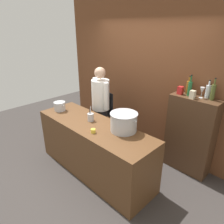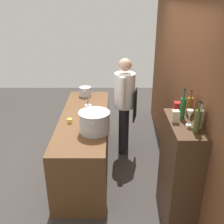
{
  "view_description": "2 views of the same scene",
  "coord_description": "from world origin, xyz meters",
  "px_view_note": "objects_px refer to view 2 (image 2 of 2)",
  "views": [
    {
      "loc": [
        2.29,
        -1.87,
        2.37
      ],
      "look_at": [
        0.16,
        0.27,
        1.08
      ],
      "focal_mm": 32.93,
      "sensor_mm": 36.0,
      "label": 1
    },
    {
      "loc": [
        3.58,
        0.42,
        2.56
      ],
      "look_at": [
        0.0,
        0.42,
        0.97
      ],
      "focal_mm": 42.41,
      "sensor_mm": 36.0,
      "label": 2
    }
  ],
  "objects_px": {
    "utensil_crock": "(88,109)",
    "wine_bottle_olive": "(197,121)",
    "spice_tin_cream": "(175,116)",
    "spice_tin_red": "(177,107)",
    "chef": "(125,100)",
    "stockpot_small": "(85,91)",
    "wine_bottle_amber": "(190,106)",
    "stockpot_large": "(94,122)",
    "butter_jar": "(70,121)",
    "wine_bottle_green": "(183,107)",
    "wine_glass_short": "(190,115)",
    "wine_bottle_clear": "(200,118)"
  },
  "relations": [
    {
      "from": "wine_bottle_amber",
      "to": "spice_tin_cream",
      "type": "height_order",
      "value": "wine_bottle_amber"
    },
    {
      "from": "wine_glass_short",
      "to": "wine_bottle_olive",
      "type": "bearing_deg",
      "value": 12.59
    },
    {
      "from": "utensil_crock",
      "to": "wine_glass_short",
      "type": "relative_size",
      "value": 1.46
    },
    {
      "from": "wine_bottle_clear",
      "to": "stockpot_small",
      "type": "bearing_deg",
      "value": -147.07
    },
    {
      "from": "spice_tin_cream",
      "to": "stockpot_small",
      "type": "bearing_deg",
      "value": -149.54
    },
    {
      "from": "chef",
      "to": "spice_tin_cream",
      "type": "relative_size",
      "value": 13.08
    },
    {
      "from": "wine_bottle_amber",
      "to": "spice_tin_red",
      "type": "relative_size",
      "value": 2.33
    },
    {
      "from": "stockpot_small",
      "to": "utensil_crock",
      "type": "xyz_separation_m",
      "value": [
        0.75,
        0.12,
        -0.01
      ]
    },
    {
      "from": "spice_tin_cream",
      "to": "spice_tin_red",
      "type": "bearing_deg",
      "value": 162.5
    },
    {
      "from": "butter_jar",
      "to": "wine_bottle_olive",
      "type": "relative_size",
      "value": 0.21
    },
    {
      "from": "utensil_crock",
      "to": "wine_bottle_olive",
      "type": "bearing_deg",
      "value": 39.74
    },
    {
      "from": "butter_jar",
      "to": "wine_bottle_clear",
      "type": "height_order",
      "value": "wine_bottle_clear"
    },
    {
      "from": "chef",
      "to": "wine_bottle_olive",
      "type": "distance_m",
      "value": 1.97
    },
    {
      "from": "wine_bottle_amber",
      "to": "spice_tin_cream",
      "type": "distance_m",
      "value": 0.26
    },
    {
      "from": "stockpot_small",
      "to": "spice_tin_red",
      "type": "xyz_separation_m",
      "value": [
        1.71,
        1.22,
        0.41
      ]
    },
    {
      "from": "butter_jar",
      "to": "wine_bottle_olive",
      "type": "distance_m",
      "value": 1.86
    },
    {
      "from": "stockpot_small",
      "to": "wine_glass_short",
      "type": "height_order",
      "value": "wine_glass_short"
    },
    {
      "from": "wine_bottle_amber",
      "to": "spice_tin_cream",
      "type": "bearing_deg",
      "value": -48.53
    },
    {
      "from": "chef",
      "to": "stockpot_small",
      "type": "bearing_deg",
      "value": 74.66
    },
    {
      "from": "wine_bottle_olive",
      "to": "wine_glass_short",
      "type": "xyz_separation_m",
      "value": [
        -0.15,
        -0.03,
        -0.01
      ]
    },
    {
      "from": "spice_tin_red",
      "to": "spice_tin_cream",
      "type": "xyz_separation_m",
      "value": [
        0.24,
        -0.08,
        0.0
      ]
    },
    {
      "from": "stockpot_large",
      "to": "wine_bottle_green",
      "type": "height_order",
      "value": "wine_bottle_green"
    },
    {
      "from": "utensil_crock",
      "to": "wine_bottle_clear",
      "type": "xyz_separation_m",
      "value": [
        1.33,
        1.24,
        0.47
      ]
    },
    {
      "from": "stockpot_small",
      "to": "wine_bottle_amber",
      "type": "xyz_separation_m",
      "value": [
        1.78,
        1.33,
        0.46
      ]
    },
    {
      "from": "wine_bottle_amber",
      "to": "wine_bottle_olive",
      "type": "distance_m",
      "value": 0.4
    },
    {
      "from": "wine_glass_short",
      "to": "spice_tin_red",
      "type": "relative_size",
      "value": 1.36
    },
    {
      "from": "stockpot_small",
      "to": "spice_tin_red",
      "type": "bearing_deg",
      "value": 35.55
    },
    {
      "from": "wine_bottle_amber",
      "to": "wine_glass_short",
      "type": "relative_size",
      "value": 1.71
    },
    {
      "from": "spice_tin_cream",
      "to": "wine_bottle_amber",
      "type": "bearing_deg",
      "value": 131.47
    },
    {
      "from": "utensil_crock",
      "to": "wine_bottle_green",
      "type": "bearing_deg",
      "value": 45.81
    },
    {
      "from": "utensil_crock",
      "to": "spice_tin_red",
      "type": "distance_m",
      "value": 1.52
    },
    {
      "from": "chef",
      "to": "wine_bottle_green",
      "type": "relative_size",
      "value": 4.93
    },
    {
      "from": "wine_bottle_olive",
      "to": "spice_tin_cream",
      "type": "height_order",
      "value": "wine_bottle_olive"
    },
    {
      "from": "butter_jar",
      "to": "wine_bottle_green",
      "type": "height_order",
      "value": "wine_bottle_green"
    },
    {
      "from": "wine_bottle_amber",
      "to": "wine_bottle_clear",
      "type": "distance_m",
      "value": 0.31
    },
    {
      "from": "spice_tin_red",
      "to": "wine_bottle_olive",
      "type": "bearing_deg",
      "value": 9.65
    },
    {
      "from": "stockpot_large",
      "to": "wine_bottle_green",
      "type": "xyz_separation_m",
      "value": [
        0.48,
        0.99,
        0.41
      ]
    },
    {
      "from": "chef",
      "to": "stockpot_small",
      "type": "distance_m",
      "value": 0.78
    },
    {
      "from": "spice_tin_red",
      "to": "chef",
      "type": "bearing_deg",
      "value": -158.35
    },
    {
      "from": "stockpot_large",
      "to": "spice_tin_cream",
      "type": "xyz_separation_m",
      "value": [
        0.58,
        0.9,
        0.35
      ]
    },
    {
      "from": "utensil_crock",
      "to": "spice_tin_red",
      "type": "height_order",
      "value": "spice_tin_red"
    },
    {
      "from": "butter_jar",
      "to": "spice_tin_red",
      "type": "bearing_deg",
      "value": 65.43
    },
    {
      "from": "butter_jar",
      "to": "wine_bottle_green",
      "type": "xyz_separation_m",
      "value": [
        0.75,
        1.36,
        0.52
      ]
    },
    {
      "from": "wine_bottle_amber",
      "to": "wine_bottle_clear",
      "type": "bearing_deg",
      "value": 3.37
    },
    {
      "from": "chef",
      "to": "butter_jar",
      "type": "bearing_deg",
      "value": 144.78
    },
    {
      "from": "wine_bottle_green",
      "to": "wine_bottle_clear",
      "type": "bearing_deg",
      "value": 24.93
    },
    {
      "from": "stockpot_large",
      "to": "spice_tin_cream",
      "type": "relative_size",
      "value": 3.7
    },
    {
      "from": "spice_tin_cream",
      "to": "chef",
      "type": "bearing_deg",
      "value": -163.88
    },
    {
      "from": "butter_jar",
      "to": "wine_bottle_green",
      "type": "bearing_deg",
      "value": 61.07
    },
    {
      "from": "wine_bottle_clear",
      "to": "wine_bottle_amber",
      "type": "bearing_deg",
      "value": -176.63
    }
  ]
}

